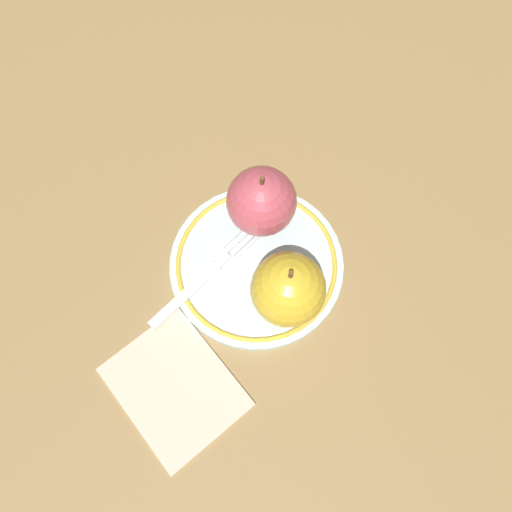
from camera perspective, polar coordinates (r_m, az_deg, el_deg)
ground_plane at (r=0.61m, az=-1.28°, el=-0.21°), size 2.00×2.00×0.00m
plate at (r=0.60m, az=0.00°, el=-0.96°), size 0.21×0.21×0.01m
apple_red_whole at (r=0.58m, az=0.63°, el=6.25°), size 0.08×0.08×0.09m
apple_second_whole at (r=0.54m, az=3.69°, el=-3.80°), size 0.08×0.08×0.09m
fork at (r=0.59m, az=-5.45°, el=-2.00°), size 0.19×0.05×0.00m
napkin_folded at (r=0.58m, az=-9.28°, el=-14.50°), size 0.15×0.17×0.01m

